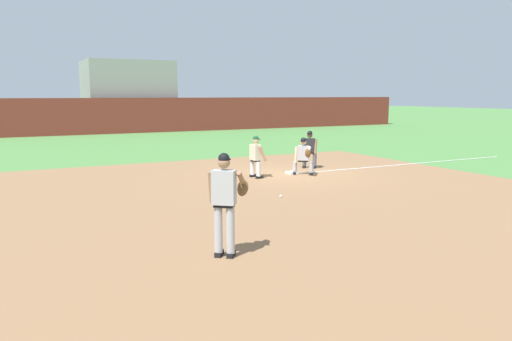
{
  "coord_description": "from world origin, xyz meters",
  "views": [
    {
      "loc": [
        -9.28,
        -15.26,
        2.86
      ],
      "look_at": [
        -4.13,
        -5.2,
        1.13
      ],
      "focal_mm": 35.0,
      "sensor_mm": 36.0,
      "label": 1
    }
  ],
  "objects": [
    {
      "name": "ground_plane",
      "position": [
        0.0,
        0.0,
        0.0
      ],
      "size": [
        160.0,
        160.0,
        0.0
      ],
      "primitive_type": "plane",
      "color": "#518942"
    },
    {
      "name": "infield_dirt_patch",
      "position": [
        -2.95,
        -3.72,
        0.0
      ],
      "size": [
        18.0,
        18.0,
        0.01
      ],
      "primitive_type": "cube",
      "color": "#936B47",
      "rests_on": "ground"
    },
    {
      "name": "foul_line_stripe",
      "position": [
        5.53,
        0.0,
        0.01
      ],
      "size": [
        11.06,
        0.1,
        0.0
      ],
      "primitive_type": "cube",
      "color": "white",
      "rests_on": "ground"
    },
    {
      "name": "first_base_bag",
      "position": [
        0.0,
        0.0,
        0.04
      ],
      "size": [
        0.38,
        0.38,
        0.09
      ],
      "primitive_type": "cube",
      "color": "white",
      "rests_on": "ground"
    },
    {
      "name": "baseball",
      "position": [
        -2.43,
        -3.41,
        0.04
      ],
      "size": [
        0.07,
        0.07,
        0.07
      ],
      "primitive_type": "sphere",
      "color": "white",
      "rests_on": "ground"
    },
    {
      "name": "pitcher",
      "position": [
        -5.86,
        -7.41,
        1.06
      ],
      "size": [
        0.85,
        0.54,
        1.86
      ],
      "color": "black",
      "rests_on": "ground"
    },
    {
      "name": "first_baseman",
      "position": [
        0.26,
        -0.35,
        0.73
      ],
      "size": [
        0.71,
        1.09,
        1.34
      ],
      "color": "black",
      "rests_on": "ground"
    },
    {
      "name": "baserunner",
      "position": [
        -1.54,
        -0.13,
        0.79
      ],
      "size": [
        0.47,
        0.62,
        1.46
      ],
      "color": "black",
      "rests_on": "ground"
    },
    {
      "name": "umpire",
      "position": [
        1.38,
        0.97,
        0.79
      ],
      "size": [
        0.68,
        0.66,
        1.46
      ],
      "color": "black",
      "rests_on": "ground"
    },
    {
      "name": "outfield_wall",
      "position": [
        0.0,
        22.0,
        1.3
      ],
      "size": [
        48.0,
        0.5,
        2.6
      ],
      "color": "maroon",
      "rests_on": "ground"
    },
    {
      "name": "stadium_seating_block",
      "position": [
        -0.0,
        25.32,
        2.75
      ],
      "size": [
        6.62,
        5.05,
        5.45
      ],
      "color": "gray",
      "rests_on": "ground"
    }
  ]
}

